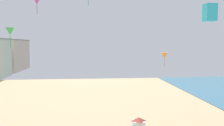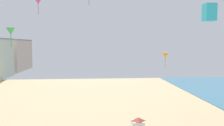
{
  "view_description": "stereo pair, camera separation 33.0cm",
  "coord_description": "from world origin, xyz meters",
  "px_view_note": "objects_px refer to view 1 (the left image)",
  "views": [
    {
      "loc": [
        3.54,
        -5.91,
        9.59
      ],
      "look_at": [
        5.91,
        20.06,
        7.51
      ],
      "focal_mm": 38.52,
      "sensor_mm": 36.0,
      "label": 1
    },
    {
      "loc": [
        3.87,
        -5.94,
        9.59
      ],
      "look_at": [
        5.91,
        20.06,
        7.51
      ],
      "focal_mm": 38.52,
      "sensor_mm": 36.0,
      "label": 2
    }
  ],
  "objects_px": {
    "kite_magenta_delta": "(37,1)",
    "kite_green_delta": "(10,31)",
    "lifeguard_stand": "(138,125)",
    "kite_cyan_box": "(210,12)",
    "kite_orange_delta": "(164,55)"
  },
  "relations": [
    {
      "from": "kite_cyan_box",
      "to": "kite_orange_delta",
      "type": "relative_size",
      "value": 0.7
    },
    {
      "from": "kite_magenta_delta",
      "to": "kite_orange_delta",
      "type": "height_order",
      "value": "kite_magenta_delta"
    },
    {
      "from": "kite_magenta_delta",
      "to": "kite_green_delta",
      "type": "height_order",
      "value": "kite_magenta_delta"
    },
    {
      "from": "lifeguard_stand",
      "to": "kite_orange_delta",
      "type": "relative_size",
      "value": 1.26
    },
    {
      "from": "kite_cyan_box",
      "to": "kite_green_delta",
      "type": "distance_m",
      "value": 20.83
    },
    {
      "from": "kite_cyan_box",
      "to": "kite_green_delta",
      "type": "relative_size",
      "value": 0.64
    },
    {
      "from": "kite_green_delta",
      "to": "kite_cyan_box",
      "type": "bearing_deg",
      "value": -25.81
    },
    {
      "from": "lifeguard_stand",
      "to": "kite_cyan_box",
      "type": "xyz_separation_m",
      "value": [
        5.17,
        -3.19,
        10.31
      ]
    },
    {
      "from": "kite_green_delta",
      "to": "lifeguard_stand",
      "type": "bearing_deg",
      "value": -23.39
    },
    {
      "from": "kite_magenta_delta",
      "to": "kite_green_delta",
      "type": "xyz_separation_m",
      "value": [
        -0.52,
        -11.9,
        -5.39
      ]
    },
    {
      "from": "lifeguard_stand",
      "to": "kite_magenta_delta",
      "type": "bearing_deg",
      "value": 135.19
    },
    {
      "from": "lifeguard_stand",
      "to": "kite_magenta_delta",
      "type": "relative_size",
      "value": 1.02
    },
    {
      "from": "kite_green_delta",
      "to": "kite_orange_delta",
      "type": "relative_size",
      "value": 1.09
    },
    {
      "from": "kite_orange_delta",
      "to": "kite_magenta_delta",
      "type": "bearing_deg",
      "value": 159.08
    },
    {
      "from": "kite_magenta_delta",
      "to": "kite_green_delta",
      "type": "distance_m",
      "value": 13.08
    }
  ]
}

